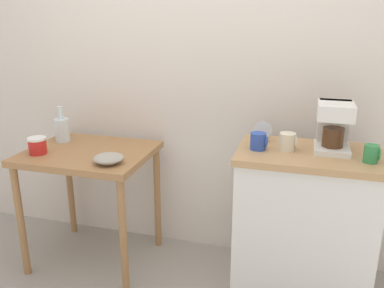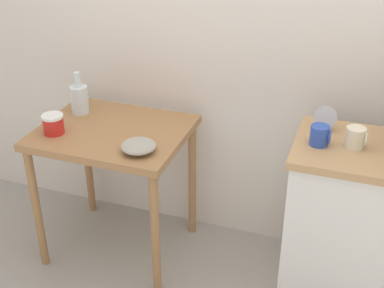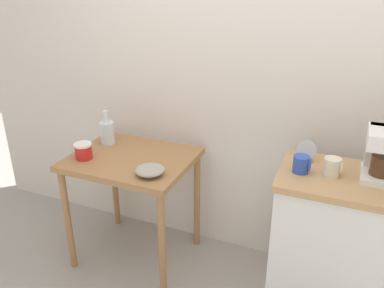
{
  "view_description": "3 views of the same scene",
  "coord_description": "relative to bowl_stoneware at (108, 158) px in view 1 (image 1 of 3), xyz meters",
  "views": [
    {
      "loc": [
        0.68,
        -2.12,
        1.57
      ],
      "look_at": [
        0.1,
        -0.07,
        0.89
      ],
      "focal_mm": 37.86,
      "sensor_mm": 36.0,
      "label": 1
    },
    {
      "loc": [
        0.61,
        -2.17,
        2.0
      ],
      "look_at": [
        -0.12,
        -0.1,
        0.81
      ],
      "focal_mm": 49.3,
      "sensor_mm": 36.0,
      "label": 2
    },
    {
      "loc": [
        0.64,
        -1.94,
        1.83
      ],
      "look_at": [
        -0.17,
        -0.01,
        0.93
      ],
      "focal_mm": 36.56,
      "sensor_mm": 36.0,
      "label": 3
    }
  ],
  "objects": [
    {
      "name": "bowl_stoneware",
      "position": [
        0.0,
        0.0,
        0.0
      ],
      "size": [
        0.17,
        0.17,
        0.05
      ],
      "color": "#9E998C",
      "rests_on": "wooden_table"
    },
    {
      "name": "canister_enamel",
      "position": [
        -0.49,
        0.04,
        0.02
      ],
      "size": [
        0.11,
        0.11,
        0.1
      ],
      "color": "red",
      "rests_on": "wooden_table"
    },
    {
      "name": "back_wall",
      "position": [
        0.46,
        0.6,
        0.6
      ],
      "size": [
        4.4,
        0.1,
        2.8
      ],
      "primitive_type": "cube",
      "color": "silver",
      "rests_on": "ground_plane"
    },
    {
      "name": "wooden_table",
      "position": [
        -0.23,
        0.17,
        -0.14
      ],
      "size": [
        0.76,
        0.63,
        0.77
      ],
      "color": "#9E7044",
      "rests_on": "ground_plane"
    },
    {
      "name": "glass_carafe_vase",
      "position": [
        -0.49,
        0.3,
        0.05
      ],
      "size": [
        0.1,
        0.1,
        0.23
      ],
      "color": "silver",
      "rests_on": "wooden_table"
    },
    {
      "name": "mug_blue",
      "position": [
        0.82,
        0.15,
        0.13
      ],
      "size": [
        0.09,
        0.08,
        0.09
      ],
      "color": "#2D4CAD",
      "rests_on": "kitchen_counter"
    },
    {
      "name": "kitchen_counter",
      "position": [
        1.09,
        0.19,
        -0.36
      ],
      "size": [
        0.76,
        0.49,
        0.88
      ],
      "color": "white",
      "rests_on": "ground_plane"
    },
    {
      "name": "table_clock",
      "position": [
        0.82,
        0.3,
        0.13
      ],
      "size": [
        0.11,
        0.05,
        0.12
      ],
      "color": "#B2B5BA",
      "rests_on": "kitchen_counter"
    },
    {
      "name": "mug_small_cream",
      "position": [
        0.97,
        0.17,
        0.13
      ],
      "size": [
        0.09,
        0.09,
        0.09
      ],
      "color": "beige",
      "rests_on": "kitchen_counter"
    },
    {
      "name": "mug_tall_green",
      "position": [
        1.37,
        0.1,
        0.13
      ],
      "size": [
        0.08,
        0.07,
        0.09
      ],
      "color": "#338C4C",
      "rests_on": "kitchen_counter"
    },
    {
      "name": "coffee_maker",
      "position": [
        1.2,
        0.25,
        0.22
      ],
      "size": [
        0.18,
        0.22,
        0.26
      ],
      "color": "white",
      "rests_on": "kitchen_counter"
    },
    {
      "name": "ground_plane",
      "position": [
        0.36,
        0.18,
        -0.8
      ],
      "size": [
        8.0,
        8.0,
        0.0
      ],
      "primitive_type": "plane",
      "color": "gray"
    }
  ]
}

